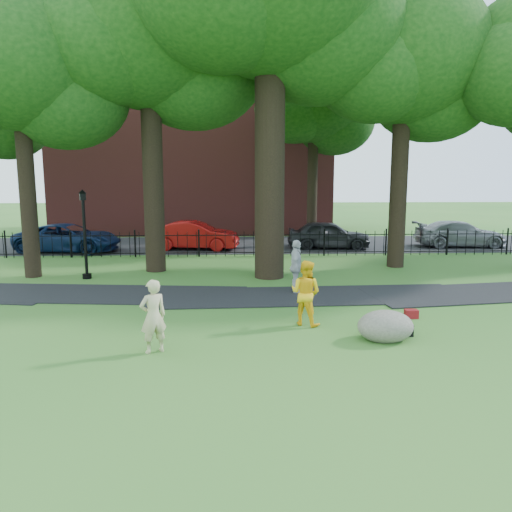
{
  "coord_description": "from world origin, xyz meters",
  "views": [
    {
      "loc": [
        -1.33,
        -11.54,
        3.82
      ],
      "look_at": [
        -0.73,
        2.0,
        1.63
      ],
      "focal_mm": 35.0,
      "sensor_mm": 36.0,
      "label": 1
    }
  ],
  "objects_px": {
    "man": "(306,293)",
    "boulder": "(385,324)",
    "woman": "(153,316)",
    "lamppost": "(85,235)",
    "red_sedan": "(195,235)"
  },
  "relations": [
    {
      "from": "boulder",
      "to": "woman",
      "type": "bearing_deg",
      "value": -173.48
    },
    {
      "from": "woman",
      "to": "lamppost",
      "type": "xyz_separation_m",
      "value": [
        -3.76,
        8.08,
        0.82
      ]
    },
    {
      "from": "boulder",
      "to": "lamppost",
      "type": "relative_size",
      "value": 0.4
    },
    {
      "from": "man",
      "to": "woman",
      "type": "bearing_deg",
      "value": 61.51
    },
    {
      "from": "woman",
      "to": "boulder",
      "type": "height_order",
      "value": "woman"
    },
    {
      "from": "man",
      "to": "lamppost",
      "type": "bearing_deg",
      "value": -6.42
    },
    {
      "from": "woman",
      "to": "man",
      "type": "relative_size",
      "value": 0.96
    },
    {
      "from": "man",
      "to": "lamppost",
      "type": "xyz_separation_m",
      "value": [
        -7.35,
        6.18,
        0.79
      ]
    },
    {
      "from": "man",
      "to": "red_sedan",
      "type": "relative_size",
      "value": 0.37
    },
    {
      "from": "boulder",
      "to": "red_sedan",
      "type": "xyz_separation_m",
      "value": [
        -5.57,
        14.73,
        0.36
      ]
    },
    {
      "from": "woman",
      "to": "man",
      "type": "distance_m",
      "value": 4.06
    },
    {
      "from": "man",
      "to": "red_sedan",
      "type": "xyz_separation_m",
      "value": [
        -3.86,
        13.43,
        -0.1
      ]
    },
    {
      "from": "red_sedan",
      "to": "boulder",
      "type": "bearing_deg",
      "value": -151.21
    },
    {
      "from": "man",
      "to": "boulder",
      "type": "relative_size",
      "value": 1.28
    },
    {
      "from": "woman",
      "to": "boulder",
      "type": "relative_size",
      "value": 1.24
    }
  ]
}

